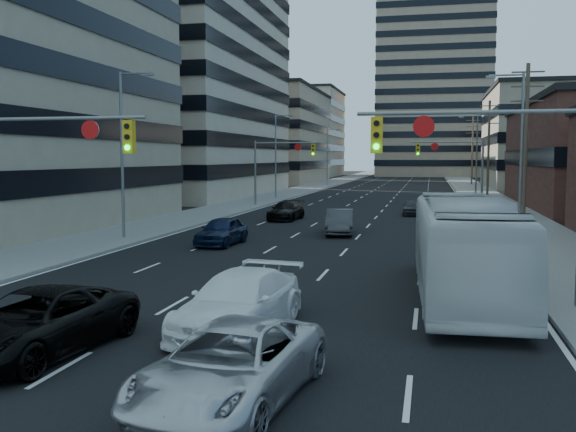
% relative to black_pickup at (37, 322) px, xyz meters
% --- Properties ---
extents(ground, '(400.00, 400.00, 0.00)m').
position_rel_black_pickup_xyz_m(ground, '(2.93, -0.87, -0.74)').
color(ground, black).
rests_on(ground, ground).
extents(road_surface, '(18.00, 300.00, 0.02)m').
position_rel_black_pickup_xyz_m(road_surface, '(2.93, 129.13, -0.73)').
color(road_surface, black).
rests_on(road_surface, ground).
extents(sidewalk_left, '(5.00, 300.00, 0.15)m').
position_rel_black_pickup_xyz_m(sidewalk_left, '(-8.57, 129.13, -0.67)').
color(sidewalk_left, slate).
rests_on(sidewalk_left, ground).
extents(sidewalk_right, '(5.00, 300.00, 0.15)m').
position_rel_black_pickup_xyz_m(sidewalk_right, '(14.43, 129.13, -0.67)').
color(sidewalk_right, slate).
rests_on(sidewalk_right, ground).
extents(office_left_mid, '(26.00, 34.00, 28.00)m').
position_rel_black_pickup_xyz_m(office_left_mid, '(-24.07, 59.13, 13.26)').
color(office_left_mid, '#ADA089').
rests_on(office_left_mid, ground).
extents(office_left_far, '(20.00, 30.00, 16.00)m').
position_rel_black_pickup_xyz_m(office_left_far, '(-21.07, 99.13, 7.26)').
color(office_left_far, gray).
rests_on(office_left_far, ground).
extents(office_right_far, '(22.00, 28.00, 14.00)m').
position_rel_black_pickup_xyz_m(office_right_far, '(27.93, 87.13, 6.26)').
color(office_right_far, gray).
rests_on(office_right_far, ground).
extents(apartment_tower, '(26.00, 26.00, 58.00)m').
position_rel_black_pickup_xyz_m(apartment_tower, '(8.93, 149.13, 28.26)').
color(apartment_tower, gray).
rests_on(apartment_tower, ground).
extents(bg_block_left, '(24.00, 24.00, 20.00)m').
position_rel_black_pickup_xyz_m(bg_block_left, '(-25.07, 139.13, 9.26)').
color(bg_block_left, '#ADA089').
rests_on(bg_block_left, ground).
extents(bg_block_right, '(22.00, 22.00, 12.00)m').
position_rel_black_pickup_xyz_m(bg_block_right, '(34.93, 129.13, 5.26)').
color(bg_block_right, gray).
rests_on(bg_block_right, ground).
extents(signal_near_left, '(6.59, 0.33, 6.00)m').
position_rel_black_pickup_xyz_m(signal_near_left, '(-4.52, 7.12, 3.59)').
color(signal_near_left, slate).
rests_on(signal_near_left, ground).
extents(signal_near_right, '(6.59, 0.33, 6.00)m').
position_rel_black_pickup_xyz_m(signal_near_right, '(10.39, 7.12, 3.59)').
color(signal_near_right, slate).
rests_on(signal_near_right, ground).
extents(signal_far_left, '(6.09, 0.33, 6.00)m').
position_rel_black_pickup_xyz_m(signal_far_left, '(-4.75, 44.12, 3.56)').
color(signal_far_left, slate).
rests_on(signal_far_left, ground).
extents(signal_far_right, '(6.09, 0.33, 6.00)m').
position_rel_black_pickup_xyz_m(signal_far_right, '(10.62, 44.12, 3.56)').
color(signal_far_right, slate).
rests_on(signal_far_right, ground).
extents(utility_pole_block, '(2.20, 0.28, 11.00)m').
position_rel_black_pickup_xyz_m(utility_pole_block, '(15.13, 35.13, 5.04)').
color(utility_pole_block, '#4C3D2D').
rests_on(utility_pole_block, ground).
extents(utility_pole_midblock, '(2.20, 0.28, 11.00)m').
position_rel_black_pickup_xyz_m(utility_pole_midblock, '(15.13, 65.13, 5.04)').
color(utility_pole_midblock, '#4C3D2D').
rests_on(utility_pole_midblock, ground).
extents(utility_pole_distant, '(2.20, 0.28, 11.00)m').
position_rel_black_pickup_xyz_m(utility_pole_distant, '(15.13, 95.13, 5.04)').
color(utility_pole_distant, '#4C3D2D').
rests_on(utility_pole_distant, ground).
extents(streetlight_left_near, '(2.03, 0.22, 9.00)m').
position_rel_black_pickup_xyz_m(streetlight_left_near, '(-7.41, 19.13, 4.31)').
color(streetlight_left_near, slate).
rests_on(streetlight_left_near, ground).
extents(streetlight_left_mid, '(2.03, 0.22, 9.00)m').
position_rel_black_pickup_xyz_m(streetlight_left_mid, '(-7.41, 54.13, 4.31)').
color(streetlight_left_mid, slate).
rests_on(streetlight_left_mid, ground).
extents(streetlight_left_far, '(2.03, 0.22, 9.00)m').
position_rel_black_pickup_xyz_m(streetlight_left_far, '(-7.41, 89.13, 4.31)').
color(streetlight_left_far, slate).
rests_on(streetlight_left_far, ground).
extents(streetlight_right_near, '(2.03, 0.22, 9.00)m').
position_rel_black_pickup_xyz_m(streetlight_right_near, '(13.27, 24.13, 4.31)').
color(streetlight_right_near, slate).
rests_on(streetlight_right_near, ground).
extents(streetlight_right_far, '(2.03, 0.22, 9.00)m').
position_rel_black_pickup_xyz_m(streetlight_right_far, '(13.27, 59.13, 4.31)').
color(streetlight_right_far, slate).
rests_on(streetlight_right_far, ground).
extents(black_pickup, '(3.02, 5.56, 1.48)m').
position_rel_black_pickup_xyz_m(black_pickup, '(0.00, 0.00, 0.00)').
color(black_pickup, black).
rests_on(black_pickup, ground).
extents(white_van, '(2.76, 5.45, 1.52)m').
position_rel_black_pickup_xyz_m(white_van, '(3.91, 2.87, 0.02)').
color(white_van, white).
rests_on(white_van, ground).
extents(silver_suv, '(2.94, 5.37, 1.43)m').
position_rel_black_pickup_xyz_m(silver_suv, '(5.19, -1.84, -0.03)').
color(silver_suv, silver).
rests_on(silver_suv, ground).
extents(transit_bus, '(3.22, 11.69, 3.23)m').
position_rel_black_pickup_xyz_m(transit_bus, '(9.72, 8.23, 0.87)').
color(transit_bus, silver).
rests_on(transit_bus, ground).
extents(sedan_blue, '(1.93, 4.34, 1.45)m').
position_rel_black_pickup_xyz_m(sedan_blue, '(-1.71, 18.34, -0.01)').
color(sedan_blue, '#0C1832').
rests_on(sedan_blue, ground).
extents(sedan_grey_center, '(2.08, 4.57, 1.45)m').
position_rel_black_pickup_xyz_m(sedan_grey_center, '(3.53, 24.14, -0.01)').
color(sedan_grey_center, '#38393B').
rests_on(sedan_grey_center, ground).
extents(sedan_black_far, '(2.14, 4.71, 1.34)m').
position_rel_black_pickup_xyz_m(sedan_black_far, '(-1.40, 31.89, -0.07)').
color(sedan_black_far, black).
rests_on(sedan_black_far, ground).
extents(sedan_grey_right, '(1.53, 3.73, 1.27)m').
position_rel_black_pickup_xyz_m(sedan_grey_right, '(7.37, 37.79, -0.11)').
color(sedan_grey_right, '#333335').
rests_on(sedan_grey_right, ground).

